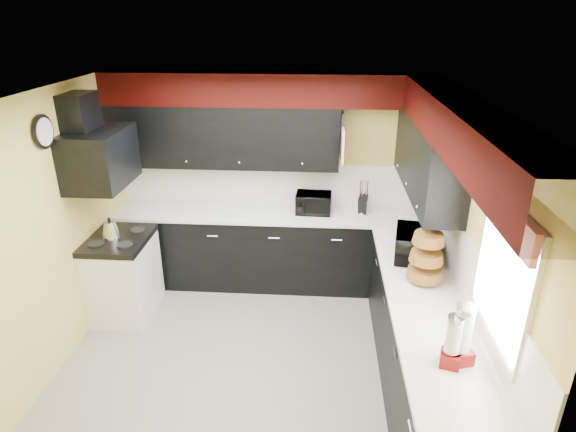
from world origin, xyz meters
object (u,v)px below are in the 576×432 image
object	(u,v)px
toaster_oven	(313,203)
kettle	(111,229)
knife_block	(363,205)
microwave	(413,244)
utensil_crock	(363,206)

from	to	relation	value
toaster_oven	kettle	size ratio (longest dim) A/B	2.10
knife_block	kettle	size ratio (longest dim) A/B	1.12
microwave	utensil_crock	xyz separation A→B (m)	(-0.40, 1.07, -0.06)
microwave	utensil_crock	size ratio (longest dim) A/B	3.12
microwave	knife_block	size ratio (longest dim) A/B	2.29
utensil_crock	knife_block	distance (m)	0.04
toaster_oven	utensil_crock	world-z (taller)	toaster_oven
utensil_crock	kettle	world-z (taller)	utensil_crock
microwave	utensil_crock	bearing A→B (deg)	29.51
knife_block	kettle	distance (m)	2.77
knife_block	toaster_oven	bearing A→B (deg)	-164.33
toaster_oven	knife_block	distance (m)	0.57
microwave	utensil_crock	distance (m)	1.14
utensil_crock	microwave	bearing A→B (deg)	-69.64
toaster_oven	kettle	distance (m)	2.23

